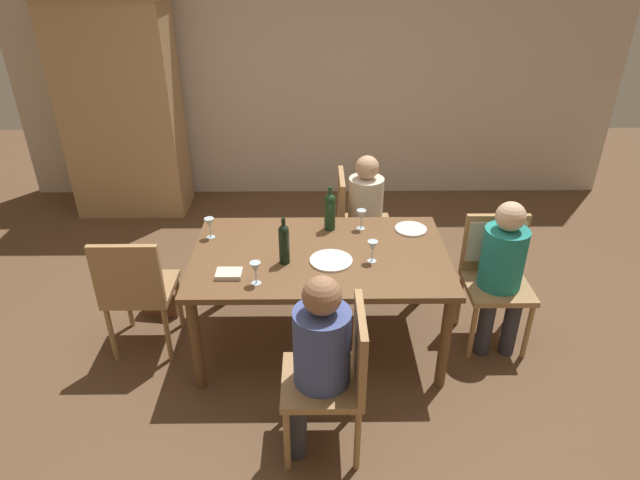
{
  "coord_description": "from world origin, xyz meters",
  "views": [
    {
      "loc": [
        -0.03,
        -3.14,
        2.59
      ],
      "look_at": [
        0.0,
        0.0,
        0.84
      ],
      "focal_mm": 30.74,
      "sensor_mm": 36.0,
      "label": 1
    }
  ],
  "objects_px": {
    "chair_right_end": "(495,261)",
    "dinner_plate_host": "(411,229)",
    "armoire_cabinet": "(122,107)",
    "dining_table": "(320,263)",
    "person_man_bearded": "(317,354)",
    "dinner_plate_guest_left": "(331,261)",
    "person_man_guest": "(368,208)",
    "wine_bottle_tall_green": "(284,243)",
    "chair_near": "(338,371)",
    "wine_glass_centre": "(361,216)",
    "chair_left_end": "(136,287)",
    "person_woman_host": "(503,267)",
    "wine_bottle_dark_red": "(330,210)",
    "wine_glass_near_right": "(209,224)",
    "wine_glass_far": "(373,247)",
    "wine_glass_near_left": "(255,269)",
    "chair_far_right": "(354,219)",
    "handbag": "(161,301)"
  },
  "relations": [
    {
      "from": "person_man_guest",
      "to": "wine_bottle_tall_green",
      "type": "distance_m",
      "value": 1.23
    },
    {
      "from": "chair_far_right",
      "to": "wine_glass_far",
      "type": "height_order",
      "value": "chair_far_right"
    },
    {
      "from": "chair_left_end",
      "to": "wine_bottle_tall_green",
      "type": "xyz_separation_m",
      "value": [
        1.0,
        -0.03,
        0.35
      ]
    },
    {
      "from": "armoire_cabinet",
      "to": "person_man_guest",
      "type": "xyz_separation_m",
      "value": [
        2.36,
        -1.37,
        -0.46
      ]
    },
    {
      "from": "wine_glass_near_left",
      "to": "handbag",
      "type": "relative_size",
      "value": 0.53
    },
    {
      "from": "wine_glass_near_right",
      "to": "wine_glass_far",
      "type": "relative_size",
      "value": 1.0
    },
    {
      "from": "dining_table",
      "to": "chair_left_end",
      "type": "height_order",
      "value": "chair_left_end"
    },
    {
      "from": "chair_right_end",
      "to": "dinner_plate_host",
      "type": "distance_m",
      "value": 0.63
    },
    {
      "from": "wine_glass_far",
      "to": "dinner_plate_guest_left",
      "type": "distance_m",
      "value": 0.28
    },
    {
      "from": "chair_right_end",
      "to": "dinner_plate_host",
      "type": "xyz_separation_m",
      "value": [
        -0.57,
        0.2,
        0.15
      ]
    },
    {
      "from": "handbag",
      "to": "chair_left_end",
      "type": "bearing_deg",
      "value": -90.0
    },
    {
      "from": "chair_left_end",
      "to": "dinner_plate_host",
      "type": "xyz_separation_m",
      "value": [
        1.89,
        0.41,
        0.21
      ]
    },
    {
      "from": "chair_right_end",
      "to": "dinner_plate_guest_left",
      "type": "height_order",
      "value": "chair_right_end"
    },
    {
      "from": "chair_near",
      "to": "dinner_plate_host",
      "type": "xyz_separation_m",
      "value": [
        0.57,
        1.23,
        0.21
      ]
    },
    {
      "from": "wine_bottle_dark_red",
      "to": "dinner_plate_host",
      "type": "height_order",
      "value": "wine_bottle_dark_red"
    },
    {
      "from": "person_woman_host",
      "to": "wine_bottle_dark_red",
      "type": "bearing_deg",
      "value": -17.76
    },
    {
      "from": "person_man_bearded",
      "to": "wine_glass_near_right",
      "type": "height_order",
      "value": "person_man_bearded"
    },
    {
      "from": "armoire_cabinet",
      "to": "person_man_bearded",
      "type": "relative_size",
      "value": 1.92
    },
    {
      "from": "armoire_cabinet",
      "to": "dining_table",
      "type": "height_order",
      "value": "armoire_cabinet"
    },
    {
      "from": "person_man_guest",
      "to": "wine_glass_near_right",
      "type": "height_order",
      "value": "person_man_guest"
    },
    {
      "from": "wine_glass_far",
      "to": "wine_glass_centre",
      "type": "bearing_deg",
      "value": 94.75
    },
    {
      "from": "wine_glass_near_right",
      "to": "handbag",
      "type": "bearing_deg",
      "value": 165.12
    },
    {
      "from": "dining_table",
      "to": "chair_near",
      "type": "bearing_deg",
      "value": -84.51
    },
    {
      "from": "chair_far_right",
      "to": "dinner_plate_host",
      "type": "height_order",
      "value": "chair_far_right"
    },
    {
      "from": "armoire_cabinet",
      "to": "person_man_guest",
      "type": "height_order",
      "value": "armoire_cabinet"
    },
    {
      "from": "wine_glass_centre",
      "to": "handbag",
      "type": "relative_size",
      "value": 0.53
    },
    {
      "from": "dining_table",
      "to": "wine_glass_far",
      "type": "height_order",
      "value": "wine_glass_far"
    },
    {
      "from": "chair_far_right",
      "to": "person_man_guest",
      "type": "distance_m",
      "value": 0.15
    },
    {
      "from": "chair_left_end",
      "to": "person_man_guest",
      "type": "height_order",
      "value": "person_man_guest"
    },
    {
      "from": "chair_near",
      "to": "wine_glass_centre",
      "type": "height_order",
      "value": "chair_near"
    },
    {
      "from": "wine_glass_near_left",
      "to": "wine_glass_near_right",
      "type": "distance_m",
      "value": 0.69
    },
    {
      "from": "chair_right_end",
      "to": "dinner_plate_guest_left",
      "type": "relative_size",
      "value": 3.29
    },
    {
      "from": "armoire_cabinet",
      "to": "person_woman_host",
      "type": "distance_m",
      "value": 3.95
    },
    {
      "from": "wine_bottle_dark_red",
      "to": "wine_glass_near_right",
      "type": "relative_size",
      "value": 2.2
    },
    {
      "from": "person_woman_host",
      "to": "dining_table",
      "type": "bearing_deg",
      "value": -1.19
    },
    {
      "from": "chair_right_end",
      "to": "wine_glass_near_left",
      "type": "xyz_separation_m",
      "value": [
        -1.62,
        -0.48,
        0.25
      ]
    },
    {
      "from": "person_man_bearded",
      "to": "dinner_plate_guest_left",
      "type": "xyz_separation_m",
      "value": [
        0.1,
        0.8,
        0.09
      ]
    },
    {
      "from": "person_woman_host",
      "to": "dinner_plate_guest_left",
      "type": "distance_m",
      "value": 1.17
    },
    {
      "from": "person_man_guest",
      "to": "armoire_cabinet",
      "type": "bearing_deg",
      "value": -120.14
    },
    {
      "from": "chair_far_right",
      "to": "wine_glass_near_right",
      "type": "xyz_separation_m",
      "value": [
        -1.06,
        -0.68,
        0.31
      ]
    },
    {
      "from": "armoire_cabinet",
      "to": "wine_glass_near_right",
      "type": "relative_size",
      "value": 14.63
    },
    {
      "from": "wine_glass_far",
      "to": "handbag",
      "type": "relative_size",
      "value": 0.53
    },
    {
      "from": "wine_glass_near_left",
      "to": "armoire_cabinet",
      "type": "bearing_deg",
      "value": 120.62
    },
    {
      "from": "chair_left_end",
      "to": "armoire_cabinet",
      "type": "bearing_deg",
      "value": 106.94
    },
    {
      "from": "person_man_guest",
      "to": "wine_glass_near_right",
      "type": "bearing_deg",
      "value": -59.82
    },
    {
      "from": "chair_right_end",
      "to": "chair_far_right",
      "type": "height_order",
      "value": "same"
    },
    {
      "from": "chair_right_end",
      "to": "wine_bottle_tall_green",
      "type": "height_order",
      "value": "wine_bottle_tall_green"
    },
    {
      "from": "wine_bottle_dark_red",
      "to": "person_man_bearded",
      "type": "bearing_deg",
      "value": -94.54
    },
    {
      "from": "chair_far_right",
      "to": "wine_glass_centre",
      "type": "relative_size",
      "value": 6.17
    },
    {
      "from": "person_woman_host",
      "to": "wine_glass_far",
      "type": "height_order",
      "value": "person_woman_host"
    }
  ]
}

